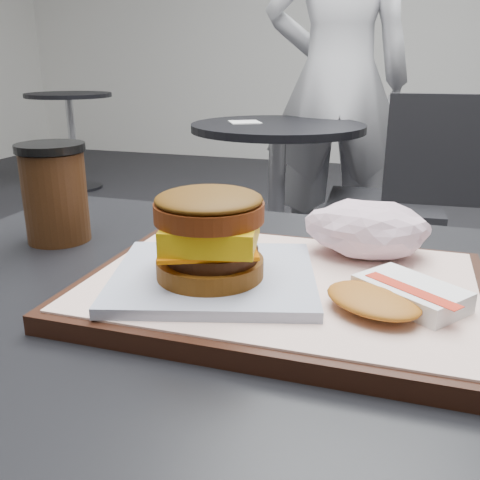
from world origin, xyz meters
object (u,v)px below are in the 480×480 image
(breakfast_sandwich, at_px, (211,245))
(crumpled_wrapper, at_px, (367,229))
(coffee_cup, at_px, (55,193))
(serving_tray, at_px, (281,288))
(customer_table, at_px, (228,440))
(neighbor_table, at_px, (277,173))
(patron, at_px, (337,81))
(hash_brown, at_px, (394,296))
(neighbor_chair, at_px, (403,194))

(breakfast_sandwich, distance_m, crumpled_wrapper, 0.18)
(coffee_cup, bearing_deg, serving_tray, -15.29)
(customer_table, distance_m, coffee_cup, 0.37)
(crumpled_wrapper, xyz_separation_m, neighbor_table, (-0.48, 1.56, -0.27))
(serving_tray, distance_m, coffee_cup, 0.33)
(customer_table, distance_m, crumpled_wrapper, 0.28)
(serving_tray, bearing_deg, neighbor_table, 103.85)
(serving_tray, distance_m, breakfast_sandwich, 0.08)
(serving_tray, bearing_deg, patron, 96.52)
(breakfast_sandwich, height_order, hash_brown, breakfast_sandwich)
(serving_tray, bearing_deg, neighbor_chair, 86.47)
(serving_tray, height_order, neighbor_table, serving_tray)
(hash_brown, bearing_deg, crumpled_wrapper, 105.18)
(neighbor_chair, bearing_deg, hash_brown, -89.73)
(hash_brown, bearing_deg, neighbor_chair, 90.27)
(customer_table, height_order, hash_brown, hash_brown)
(breakfast_sandwich, xyz_separation_m, neighbor_chair, (0.16, 1.63, -0.32))
(customer_table, xyz_separation_m, coffee_cup, (-0.26, 0.08, 0.25))
(serving_tray, xyz_separation_m, coffee_cup, (-0.32, 0.09, 0.05))
(serving_tray, relative_size, crumpled_wrapper, 2.91)
(coffee_cup, height_order, neighbor_table, coffee_cup)
(serving_tray, height_order, patron, patron)
(serving_tray, relative_size, neighbor_chair, 0.43)
(crumpled_wrapper, bearing_deg, breakfast_sandwich, -135.23)
(patron, bearing_deg, serving_tray, 85.49)
(coffee_cup, height_order, neighbor_chair, coffee_cup)
(neighbor_table, relative_size, neighbor_chair, 0.85)
(customer_table, height_order, coffee_cup, coffee_cup)
(neighbor_table, height_order, patron, patron)
(customer_table, height_order, breakfast_sandwich, breakfast_sandwich)
(patron, bearing_deg, hash_brown, 88.24)
(customer_table, relative_size, coffee_cup, 6.41)
(hash_brown, distance_m, patron, 2.12)
(serving_tray, height_order, neighbor_chair, neighbor_chair)
(hash_brown, xyz_separation_m, crumpled_wrapper, (-0.04, 0.13, 0.02))
(coffee_cup, bearing_deg, neighbor_table, 93.36)
(customer_table, bearing_deg, breakfast_sandwich, -94.52)
(customer_table, relative_size, hash_brown, 5.90)
(neighbor_table, bearing_deg, patron, 66.86)
(crumpled_wrapper, distance_m, coffee_cup, 0.39)
(serving_tray, xyz_separation_m, breakfast_sandwich, (-0.06, -0.03, 0.05))
(neighbor_table, bearing_deg, serving_tray, -76.15)
(coffee_cup, xyz_separation_m, patron, (0.08, 1.97, 0.07))
(breakfast_sandwich, relative_size, coffee_cup, 1.83)
(hash_brown, relative_size, neighbor_chair, 0.15)
(serving_tray, distance_m, hash_brown, 0.11)
(breakfast_sandwich, distance_m, hash_brown, 0.17)
(hash_brown, bearing_deg, breakfast_sandwich, -179.86)
(serving_tray, relative_size, coffee_cup, 3.04)
(customer_table, bearing_deg, neighbor_chair, 84.41)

